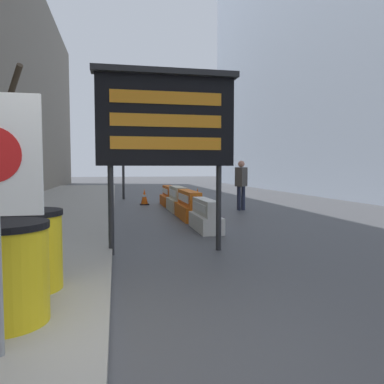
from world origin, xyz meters
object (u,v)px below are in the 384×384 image
at_px(jersey_barrier_white, 205,217).
at_px(traffic_cone_mid, 144,197).
at_px(message_board, 166,120).
at_px(traffic_cone_far, 185,210).
at_px(barrel_drum_foreground, 6,273).
at_px(jersey_barrier_orange_far, 170,197).
at_px(jersey_barrier_orange_near, 189,206).
at_px(barrel_drum_middle, 29,250).
at_px(pedestrian_worker, 241,181).
at_px(traffic_cone_near, 198,196).
at_px(traffic_light_near_curb, 123,134).
at_px(jersey_barrier_cream, 178,200).

relative_size(jersey_barrier_white, traffic_cone_mid, 2.55).
height_order(message_board, traffic_cone_far, message_board).
relative_size(barrel_drum_foreground, message_board, 0.29).
bearing_deg(message_board, jersey_barrier_orange_far, 81.45).
xyz_separation_m(jersey_barrier_orange_near, jersey_barrier_orange_far, (-0.00, 4.01, -0.02)).
bearing_deg(jersey_barrier_white, message_board, -119.63).
relative_size(barrel_drum_middle, pedestrian_worker, 0.52).
bearing_deg(traffic_cone_far, message_board, -104.58).
relative_size(jersey_barrier_white, traffic_cone_far, 3.01).
bearing_deg(traffic_cone_near, traffic_cone_far, -106.77).
bearing_deg(traffic_light_near_curb, barrel_drum_foreground, -95.21).
bearing_deg(jersey_barrier_orange_far, barrel_drum_foreground, -105.36).
bearing_deg(barrel_drum_foreground, jersey_barrier_white, 59.20).
xyz_separation_m(jersey_barrier_cream, traffic_cone_mid, (-0.99, 2.40, -0.06)).
xyz_separation_m(jersey_barrier_orange_far, traffic_light_near_curb, (-1.77, 3.37, 2.77)).
xyz_separation_m(message_board, jersey_barrier_cream, (1.25, 6.35, -1.98)).
bearing_deg(jersey_barrier_orange_near, pedestrian_worker, 39.21).
xyz_separation_m(barrel_drum_middle, pedestrian_worker, (5.37, 8.18, 0.46)).
xyz_separation_m(barrel_drum_foreground, message_board, (1.86, 3.02, 1.77)).
xyz_separation_m(barrel_drum_middle, jersey_barrier_white, (3.12, 4.25, -0.25)).
distance_m(message_board, jersey_barrier_cream, 6.76).
xyz_separation_m(message_board, traffic_cone_near, (2.56, 9.08, -2.04)).
relative_size(jersey_barrier_cream, traffic_light_near_curb, 0.40).
height_order(jersey_barrier_orange_far, traffic_cone_mid, jersey_barrier_orange_far).
bearing_deg(pedestrian_worker, barrel_drum_foreground, -165.60).
bearing_deg(message_board, traffic_cone_mid, 88.32).
distance_m(barrel_drum_foreground, jersey_barrier_orange_near, 7.93).
bearing_deg(traffic_cone_mid, barrel_drum_middle, -101.14).
relative_size(jersey_barrier_cream, traffic_cone_mid, 2.68).
xyz_separation_m(message_board, traffic_light_near_curb, (-0.52, 11.65, 0.76)).
bearing_deg(traffic_cone_far, jersey_barrier_white, -86.82).
relative_size(barrel_drum_foreground, jersey_barrier_orange_near, 0.46).
xyz_separation_m(jersey_barrier_white, traffic_cone_near, (1.31, 6.89, -0.02)).
xyz_separation_m(traffic_cone_near, traffic_cone_mid, (-2.30, -0.34, 0.00)).
bearing_deg(barrel_drum_foreground, traffic_cone_mid, 79.80).
distance_m(traffic_cone_mid, pedestrian_worker, 4.24).
bearing_deg(traffic_cone_mid, jersey_barrier_orange_near, -77.51).
xyz_separation_m(jersey_barrier_cream, traffic_cone_near, (1.31, 2.73, -0.06)).
xyz_separation_m(barrel_drum_foreground, traffic_cone_far, (2.99, 7.35, -0.31)).
bearing_deg(pedestrian_worker, jersey_barrier_cream, 129.01).
xyz_separation_m(jersey_barrier_cream, pedestrian_worker, (2.26, -0.23, 0.67)).
relative_size(traffic_cone_near, traffic_light_near_curb, 0.15).
height_order(jersey_barrier_white, traffic_cone_far, jersey_barrier_white).
distance_m(jersey_barrier_white, traffic_cone_mid, 6.63).
relative_size(barrel_drum_foreground, traffic_light_near_curb, 0.21).
distance_m(jersey_barrier_white, jersey_barrier_cream, 4.16).
distance_m(barrel_drum_middle, message_board, 3.30).
xyz_separation_m(barrel_drum_middle, message_board, (1.87, 2.06, 1.77)).
bearing_deg(traffic_cone_near, jersey_barrier_orange_far, -148.92).
bearing_deg(traffic_light_near_curb, jersey_barrier_cream, -71.58).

